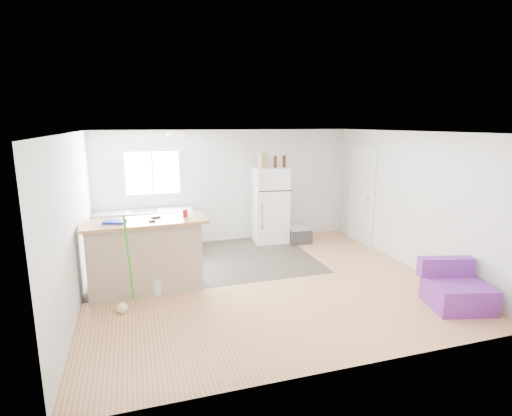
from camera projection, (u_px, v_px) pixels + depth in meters
The scene contains 19 objects.
room at pixel (264, 210), 6.27m from camera, with size 5.51×5.01×2.41m.
vinyl_zone at pixel (206, 261), 7.47m from camera, with size 4.05×2.50×0.00m, color #322C26.
window at pixel (153, 173), 8.07m from camera, with size 1.18×0.06×0.98m.
interior_door at pixel (362, 195), 8.54m from camera, with size 0.11×0.92×2.10m.
ceiling_fixture at pixel (175, 134), 6.80m from camera, with size 0.30×0.30×0.07m, color white.
kitchen_cabinets at pixel (146, 231), 7.98m from camera, with size 1.91×0.72×1.10m.
peninsula at pixel (145, 255), 6.07m from camera, with size 1.83×0.77×1.11m.
refrigerator at pixel (270, 205), 8.60m from camera, with size 0.77×0.74×1.62m.
cooler at pixel (300, 235), 8.57m from camera, with size 0.49×0.34×0.37m.
purple_seat at pixel (456, 290), 5.61m from camera, with size 0.94×0.91×0.64m.
cleaner_jug at pixel (156, 287), 5.97m from camera, with size 0.17×0.15×0.32m.
mop at pixel (124, 296), 5.43m from camera, with size 0.25×0.39×1.39m.
red_cup at pixel (185, 213), 6.18m from camera, with size 0.08×0.08×0.12m, color red.
blue_tray at pixel (115, 222), 5.81m from camera, with size 0.30×0.22×0.04m, color #1225AD.
tool_a at pixel (156, 217), 6.10m from camera, with size 0.14×0.05×0.03m, color black.
tool_b at pixel (152, 221), 5.87m from camera, with size 0.10×0.04×0.03m, color black.
cardboard_box at pixel (263, 161), 8.33m from camera, with size 0.20×0.10×0.30m, color tan.
bottle_left at pixel (275, 162), 8.35m from camera, with size 0.07×0.07×0.25m, color #3A180A.
bottle_right at pixel (284, 161), 8.45m from camera, with size 0.07×0.07×0.25m, color #3A180A.
Camera 1 is at (-1.93, -5.81, 2.53)m, focal length 28.00 mm.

